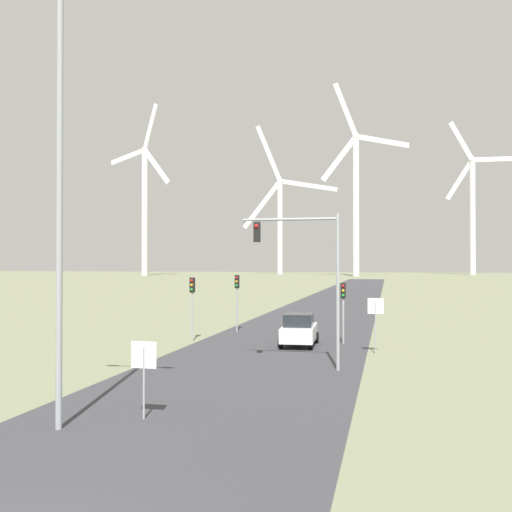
{
  "coord_description": "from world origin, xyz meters",
  "views": [
    {
      "loc": [
        6.08,
        -8.18,
        4.67
      ],
      "look_at": [
        0.0,
        19.25,
        5.0
      ],
      "focal_mm": 42.0,
      "sensor_mm": 36.0,
      "label": 1
    }
  ],
  "objects_px": {
    "traffic_light_post_near_right": "(343,299)",
    "wind_turbine_far_left": "(145,199)",
    "traffic_light_mast_overhead": "(306,260)",
    "car_approaching": "(299,330)",
    "traffic_light_post_near_left": "(192,294)",
    "wind_turbine_right": "(473,204)",
    "stop_sign_far": "(376,315)",
    "stop_sign_near": "(144,365)",
    "traffic_light_post_mid_left": "(237,290)",
    "wind_turbine_left": "(280,214)",
    "streetlamp": "(60,152)",
    "wind_turbine_center": "(356,191)"
  },
  "relations": [
    {
      "from": "traffic_light_post_near_right",
      "to": "wind_turbine_far_left",
      "type": "xyz_separation_m",
      "value": [
        -86.83,
        175.09,
        26.13
      ]
    },
    {
      "from": "traffic_light_mast_overhead",
      "to": "car_approaching",
      "type": "bearing_deg",
      "value": 100.87
    },
    {
      "from": "traffic_light_post_near_left",
      "to": "wind_turbine_right",
      "type": "bearing_deg",
      "value": 78.41
    },
    {
      "from": "stop_sign_far",
      "to": "traffic_light_post_near_right",
      "type": "relative_size",
      "value": 0.81
    },
    {
      "from": "stop_sign_near",
      "to": "traffic_light_post_mid_left",
      "type": "distance_m",
      "value": 22.82
    },
    {
      "from": "stop_sign_far",
      "to": "traffic_light_mast_overhead",
      "type": "xyz_separation_m",
      "value": [
        -2.88,
        -5.27,
        2.81
      ]
    },
    {
      "from": "stop_sign_far",
      "to": "wind_turbine_right",
      "type": "bearing_deg",
      "value": 81.32
    },
    {
      "from": "traffic_light_post_near_left",
      "to": "traffic_light_post_near_right",
      "type": "distance_m",
      "value": 8.97
    },
    {
      "from": "stop_sign_near",
      "to": "stop_sign_far",
      "type": "bearing_deg",
      "value": 65.99
    },
    {
      "from": "car_approaching",
      "to": "wind_turbine_left",
      "type": "relative_size",
      "value": 0.07
    },
    {
      "from": "streetlamp",
      "to": "stop_sign_far",
      "type": "bearing_deg",
      "value": 62.54
    },
    {
      "from": "traffic_light_post_near_right",
      "to": "wind_turbine_center",
      "type": "relative_size",
      "value": 0.05
    },
    {
      "from": "traffic_light_post_near_left",
      "to": "wind_turbine_center",
      "type": "xyz_separation_m",
      "value": [
        0.43,
        178.44,
        27.4
      ]
    },
    {
      "from": "streetlamp",
      "to": "traffic_light_mast_overhead",
      "type": "relative_size",
      "value": 1.88
    },
    {
      "from": "traffic_light_mast_overhead",
      "to": "wind_turbine_center",
      "type": "height_order",
      "value": "wind_turbine_center"
    },
    {
      "from": "streetlamp",
      "to": "wind_turbine_right",
      "type": "distance_m",
      "value": 238.44
    },
    {
      "from": "traffic_light_mast_overhead",
      "to": "wind_turbine_far_left",
      "type": "bearing_deg",
      "value": 115.04
    },
    {
      "from": "stop_sign_far",
      "to": "wind_turbine_right",
      "type": "relative_size",
      "value": 0.05
    },
    {
      "from": "traffic_light_post_near_left",
      "to": "car_approaching",
      "type": "relative_size",
      "value": 0.91
    },
    {
      "from": "stop_sign_near",
      "to": "traffic_light_mast_overhead",
      "type": "relative_size",
      "value": 0.34
    },
    {
      "from": "traffic_light_post_near_right",
      "to": "wind_turbine_center",
      "type": "distance_m",
      "value": 180.18
    },
    {
      "from": "stop_sign_near",
      "to": "wind_turbine_left",
      "type": "distance_m",
      "value": 233.08
    },
    {
      "from": "wind_turbine_right",
      "to": "streetlamp",
      "type": "bearing_deg",
      "value": -100.1
    },
    {
      "from": "stop_sign_far",
      "to": "wind_turbine_center",
      "type": "bearing_deg",
      "value": 93.29
    },
    {
      "from": "traffic_light_mast_overhead",
      "to": "wind_turbine_far_left",
      "type": "xyz_separation_m",
      "value": [
        -85.85,
        183.74,
        23.91
      ]
    },
    {
      "from": "traffic_light_mast_overhead",
      "to": "wind_turbine_left",
      "type": "bearing_deg",
      "value": 100.49
    },
    {
      "from": "traffic_light_post_near_right",
      "to": "traffic_light_post_mid_left",
      "type": "height_order",
      "value": "traffic_light_post_mid_left"
    },
    {
      "from": "traffic_light_mast_overhead",
      "to": "wind_turbine_left",
      "type": "height_order",
      "value": "wind_turbine_left"
    },
    {
      "from": "wind_turbine_left",
      "to": "wind_turbine_right",
      "type": "xyz_separation_m",
      "value": [
        76.76,
        3.46,
        2.51
      ]
    },
    {
      "from": "stop_sign_near",
      "to": "streetlamp",
      "type": "bearing_deg",
      "value": -140.63
    },
    {
      "from": "traffic_light_post_mid_left",
      "to": "wind_turbine_left",
      "type": "relative_size",
      "value": 0.06
    },
    {
      "from": "wind_turbine_far_left",
      "to": "wind_turbine_center",
      "type": "distance_m",
      "value": 78.37
    },
    {
      "from": "streetlamp",
      "to": "wind_turbine_far_left",
      "type": "bearing_deg",
      "value": 112.42
    },
    {
      "from": "car_approaching",
      "to": "wind_turbine_center",
      "type": "xyz_separation_m",
      "value": [
        -6.13,
        179.15,
        29.28
      ]
    },
    {
      "from": "streetlamp",
      "to": "wind_turbine_far_left",
      "type": "xyz_separation_m",
      "value": [
        -80.32,
        194.65,
        20.91
      ]
    },
    {
      "from": "traffic_light_post_near_left",
      "to": "wind_turbine_right",
      "type": "distance_m",
      "value": 220.85
    },
    {
      "from": "traffic_light_post_near_right",
      "to": "streetlamp",
      "type": "bearing_deg",
      "value": -108.41
    },
    {
      "from": "traffic_light_post_mid_left",
      "to": "wind_turbine_right",
      "type": "height_order",
      "value": "wind_turbine_right"
    },
    {
      "from": "streetlamp",
      "to": "traffic_light_mast_overhead",
      "type": "height_order",
      "value": "streetlamp"
    },
    {
      "from": "stop_sign_near",
      "to": "wind_turbine_far_left",
      "type": "xyz_separation_m",
      "value": [
        -82.21,
        193.09,
        27.1
      ]
    },
    {
      "from": "streetlamp",
      "to": "stop_sign_near",
      "type": "height_order",
      "value": "streetlamp"
    },
    {
      "from": "car_approaching",
      "to": "wind_turbine_center",
      "type": "distance_m",
      "value": 181.63
    },
    {
      "from": "traffic_light_post_near_left",
      "to": "traffic_light_post_near_right",
      "type": "bearing_deg",
      "value": 3.78
    },
    {
      "from": "wind_turbine_left",
      "to": "wind_turbine_right",
      "type": "relative_size",
      "value": 1.0
    },
    {
      "from": "traffic_light_post_near_right",
      "to": "wind_turbine_right",
      "type": "relative_size",
      "value": 0.06
    },
    {
      "from": "traffic_light_post_mid_left",
      "to": "wind_turbine_left",
      "type": "xyz_separation_m",
      "value": [
        -34.12,
        206.29,
        22.55
      ]
    },
    {
      "from": "traffic_light_post_near_right",
      "to": "stop_sign_far",
      "type": "bearing_deg",
      "value": -60.57
    },
    {
      "from": "car_approaching",
      "to": "wind_turbine_center",
      "type": "height_order",
      "value": "wind_turbine_center"
    },
    {
      "from": "traffic_light_post_near_left",
      "to": "traffic_light_post_mid_left",
      "type": "xyz_separation_m",
      "value": [
        1.45,
        5.2,
        0.04
      ]
    },
    {
      "from": "wind_turbine_left",
      "to": "wind_turbine_right",
      "type": "bearing_deg",
      "value": 2.58
    }
  ]
}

